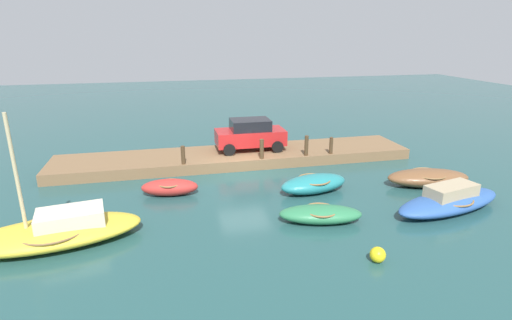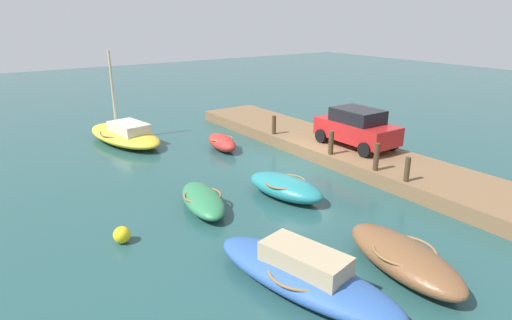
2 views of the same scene
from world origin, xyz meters
The scene contains 14 objects.
ground_plane centered at (0.00, 0.00, 0.00)m, with size 84.00×84.00×0.00m, color #234C4C.
dock_platform centered at (0.00, -2.26, 0.28)m, with size 19.30×3.38×0.56m, color brown.
sailboat_yellow centered at (7.54, 5.22, 0.46)m, with size 6.00×3.20×4.58m.
motorboat_blue centered at (-7.21, 5.96, 0.43)m, with size 5.46×2.81×1.10m.
dinghy_red centered at (3.68, 1.76, 0.37)m, with size 2.59×1.36×0.72m.
rowboat_green centered at (-1.79, 5.75, 0.33)m, with size 3.32×1.89×0.64m.
rowboat_brown centered at (-8.07, 3.35, 0.40)m, with size 4.01×2.17×0.79m.
rowboat_teal centered at (-2.62, 2.85, 0.40)m, with size 3.41×1.99×0.78m.
mooring_post_west centered at (-4.98, -0.82, 1.01)m, with size 0.19×0.19×0.91m, color #47331E.
mooring_post_mid_west centered at (-3.57, -0.82, 1.10)m, with size 0.20×0.20×1.08m, color #47331E.
mooring_post_mid_east centered at (-1.12, -0.82, 1.07)m, with size 0.22×0.22×1.03m, color #47331E.
mooring_post_east centered at (2.92, -0.82, 1.02)m, with size 0.21×0.21×0.93m, color #47331E.
parked_car centered at (-0.89, -2.60, 1.44)m, with size 3.81×2.01×1.72m.
marker_buoy centered at (-2.49, 8.77, 0.25)m, with size 0.50×0.50×0.50m, color yellow.
Camera 2 is at (-13.87, 11.98, 6.32)m, focal length 30.50 mm.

